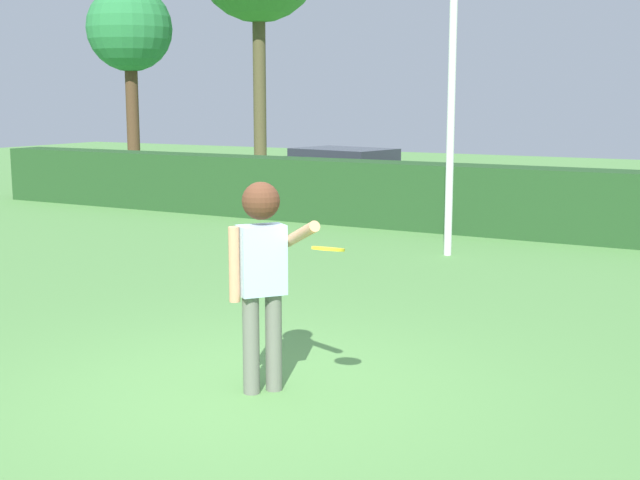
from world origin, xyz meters
name	(u,v)px	position (x,y,z in m)	size (l,w,h in m)	color
ground_plane	(254,391)	(0.00, 0.00, 0.00)	(60.00, 60.00, 0.00)	#5A934A
person	(262,262)	(0.07, 0.04, 1.11)	(0.84, 0.47, 1.78)	slate
frisbee	(328,249)	(0.81, -0.20, 1.33)	(0.26, 0.26, 0.06)	yellow
lamppost	(454,8)	(-0.80, 6.77, 3.76)	(0.24, 0.24, 6.88)	silver
hedge_row	(539,203)	(0.00, 9.13, 0.62)	(25.25, 0.90, 1.23)	#224921
parked_car_black	(344,172)	(-5.48, 12.29, 0.69)	(4.44, 2.46, 1.25)	black
birch_tree	(130,31)	(-13.60, 14.23, 4.37)	(2.52, 2.52, 5.71)	#4F3622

